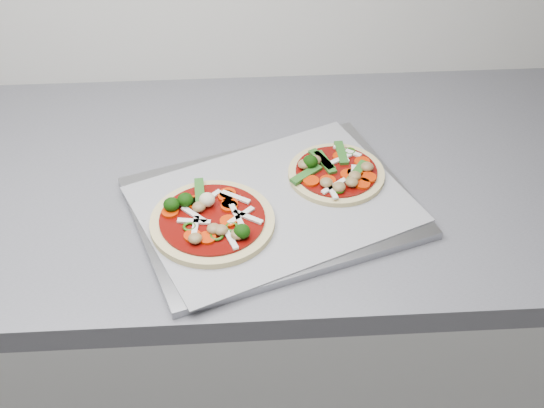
{
  "coord_description": "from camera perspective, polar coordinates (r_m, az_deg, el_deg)",
  "views": [
    {
      "loc": [
        0.49,
        0.36,
        1.66
      ],
      "look_at": [
        0.54,
        1.2,
        0.93
      ],
      "focal_mm": 50.0,
      "sensor_mm": 36.0,
      "label": 1
    }
  ],
  "objects": [
    {
      "name": "parchment",
      "position": [
        1.14,
        0.12,
        0.02
      ],
      "size": [
        0.47,
        0.41,
        0.0
      ],
      "primitive_type": "cube",
      "rotation": [
        0.0,
        0.0,
        0.41
      ],
      "color": "gray",
      "rests_on": "baking_tray"
    },
    {
      "name": "pizza_right",
      "position": [
        1.18,
        4.84,
        2.39
      ],
      "size": [
        0.15,
        0.15,
        0.03
      ],
      "rotation": [
        0.0,
        0.0,
        0.01
      ],
      "color": "tan",
      "rests_on": "parchment"
    },
    {
      "name": "pizza_left",
      "position": [
        1.1,
        -4.59,
        -1.2
      ],
      "size": [
        0.25,
        0.25,
        0.03
      ],
      "rotation": [
        0.0,
        0.0,
        0.63
      ],
      "color": "tan",
      "rests_on": "parchment"
    },
    {
      "name": "baking_tray",
      "position": [
        1.14,
        0.12,
        -0.26
      ],
      "size": [
        0.48,
        0.41,
        0.01
      ],
      "primitive_type": "cube",
      "rotation": [
        0.0,
        0.0,
        0.33
      ],
      "color": "gray",
      "rests_on": "countertop"
    }
  ]
}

